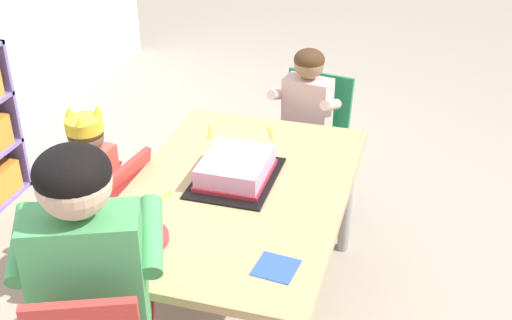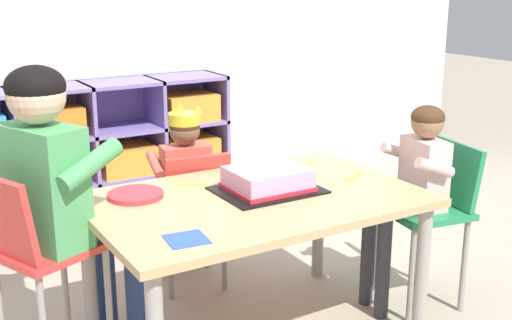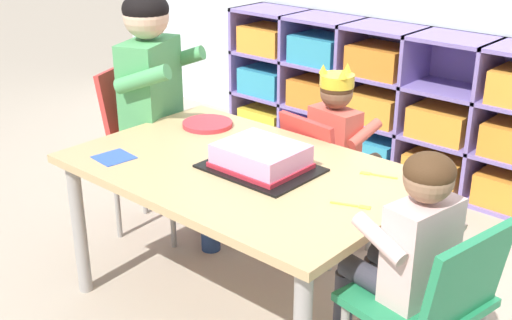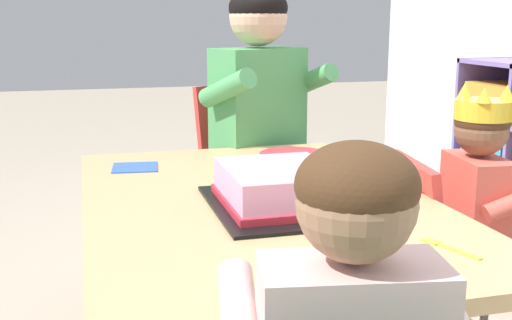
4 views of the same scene
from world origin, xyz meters
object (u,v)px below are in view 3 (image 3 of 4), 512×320
classroom_chair_guest_side (431,304)px  paper_plate_stack (207,124)px  child_with_crown (341,137)px  adult_helper_seated (164,90)px  fork_beside_plate_stack (353,206)px  activity_table (240,184)px  classroom_chair_adult_side (142,133)px  birthday_cake_on_tray (261,159)px  guest_at_table_side (405,250)px  classroom_chair_blue (322,174)px  fork_by_napkin (376,175)px  fork_near_child_seat (255,137)px

classroom_chair_guest_side → paper_plate_stack: (-1.18, 0.32, 0.16)m
child_with_crown → adult_helper_seated: 0.78m
classroom_chair_guest_side → paper_plate_stack: 1.23m
paper_plate_stack → fork_beside_plate_stack: size_ratio=1.68×
activity_table → classroom_chair_adult_side: (-0.75, 0.17, -0.04)m
classroom_chair_adult_side → adult_helper_seated: 0.24m
birthday_cake_on_tray → guest_at_table_side: bearing=-10.2°
activity_table → classroom_chair_blue: 0.53m
child_with_crown → adult_helper_seated: (-0.64, -0.41, 0.17)m
guest_at_table_side → fork_by_napkin: bearing=-127.7°
classroom_chair_guest_side → fork_near_child_seat: (-0.95, 0.35, 0.15)m
child_with_crown → paper_plate_stack: bearing=55.0°
paper_plate_stack → guest_at_table_side: bearing=-15.5°
activity_table → adult_helper_seated: (-0.64, 0.22, 0.17)m
classroom_chair_guest_side → fork_by_napkin: bearing=-120.9°
fork_beside_plate_stack → classroom_chair_guest_side: bearing=140.0°
activity_table → classroom_chair_guest_side: (0.80, -0.10, -0.08)m
paper_plate_stack → birthday_cake_on_tray: bearing=-22.5°
activity_table → fork_by_napkin: size_ratio=9.51×
activity_table → paper_plate_stack: paper_plate_stack is taller
adult_helper_seated → fork_near_child_seat: size_ratio=8.76×
child_with_crown → guest_at_table_side: (0.70, -0.71, 0.04)m
classroom_chair_blue → adult_helper_seated: adult_helper_seated is taller
guest_at_table_side → classroom_chair_blue: bearing=-120.2°
adult_helper_seated → guest_at_table_side: 1.38m
classroom_chair_adult_side → adult_helper_seated: (0.11, 0.05, 0.21)m
guest_at_table_side → paper_plate_stack: size_ratio=4.24×
classroom_chair_guest_side → guest_at_table_side: bearing=-90.0°
activity_table → classroom_chair_guest_side: 0.81m
activity_table → classroom_chair_guest_side: bearing=-7.4°
classroom_chair_blue → classroom_chair_adult_side: size_ratio=0.85×
adult_helper_seated → guest_at_table_side: (1.34, -0.30, -0.13)m
guest_at_table_side → birthday_cake_on_tray: bearing=-90.3°
guest_at_table_side → classroom_chair_guest_side: bearing=90.0°
child_with_crown → paper_plate_stack: (-0.38, -0.41, 0.08)m
adult_helper_seated → fork_by_napkin: bearing=-110.9°
classroom_chair_blue → guest_at_table_side: 0.95m
fork_near_child_seat → adult_helper_seated: bearing=-150.7°
classroom_chair_blue → fork_beside_plate_stack: bearing=140.8°
activity_table → fork_beside_plate_stack: size_ratio=9.89×
fork_by_napkin → fork_beside_plate_stack: size_ratio=1.04×
fork_by_napkin → fork_near_child_seat: (-0.55, 0.00, 0.00)m
activity_table → paper_plate_stack: 0.44m
guest_at_table_side → paper_plate_stack: bearing=-95.6°
paper_plate_stack → classroom_chair_blue: bearing=39.7°
paper_plate_stack → fork_beside_plate_stack: bearing=-14.1°
classroom_chair_adult_side → adult_helper_seated: size_ratio=0.70×
paper_plate_stack → fork_near_child_seat: bearing=8.4°
adult_helper_seated → fork_near_child_seat: 0.50m
classroom_chair_adult_side → classroom_chair_guest_side: classroom_chair_adult_side is taller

